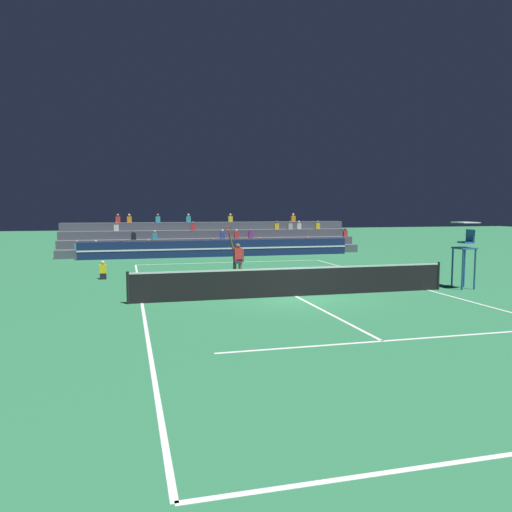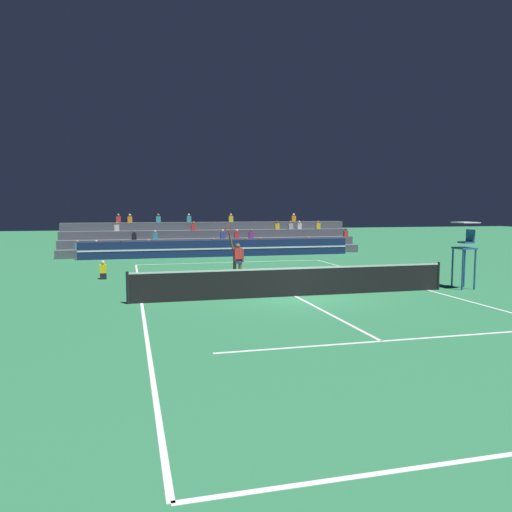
# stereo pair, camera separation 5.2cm
# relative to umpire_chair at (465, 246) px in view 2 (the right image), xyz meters

# --- Properties ---
(ground_plane) EXTENTS (120.00, 120.00, 0.00)m
(ground_plane) POSITION_rel_umpire_chair_xyz_m (-7.13, 0.00, -1.72)
(ground_plane) COLOR #2D7A4C
(court_lines) EXTENTS (11.10, 23.90, 0.01)m
(court_lines) POSITION_rel_umpire_chair_xyz_m (-7.13, 0.00, -1.71)
(court_lines) COLOR white
(court_lines) RESTS_ON ground
(tennis_net) EXTENTS (12.00, 0.10, 1.10)m
(tennis_net) POSITION_rel_umpire_chair_xyz_m (-7.13, 0.00, -1.17)
(tennis_net) COLOR black
(tennis_net) RESTS_ON ground
(sponsor_banner_wall) EXTENTS (18.00, 0.26, 1.10)m
(sponsor_banner_wall) POSITION_rel_umpire_chair_xyz_m (-7.13, 15.53, -1.17)
(sponsor_banner_wall) COLOR navy
(sponsor_banner_wall) RESTS_ON ground
(bleacher_stand) EXTENTS (20.89, 3.80, 2.83)m
(bleacher_stand) POSITION_rel_umpire_chair_xyz_m (-7.13, 18.70, -0.89)
(bleacher_stand) COLOR #4C515B
(bleacher_stand) RESTS_ON ground
(umpire_chair) EXTENTS (0.76, 0.84, 2.67)m
(umpire_chair) POSITION_rel_umpire_chair_xyz_m (0.00, 0.00, 0.00)
(umpire_chair) COLOR #285699
(umpire_chair) RESTS_ON ground
(ball_kid_courtside) EXTENTS (0.30, 0.36, 0.84)m
(ball_kid_courtside) POSITION_rel_umpire_chair_xyz_m (-14.16, 6.43, -1.39)
(ball_kid_courtside) COLOR black
(ball_kid_courtside) RESTS_ON ground
(tennis_player) EXTENTS (0.91, 0.31, 2.50)m
(tennis_player) POSITION_rel_umpire_chair_xyz_m (-8.49, 3.74, -0.73)
(tennis_player) COLOR brown
(tennis_player) RESTS_ON ground
(tennis_ball) EXTENTS (0.07, 0.07, 0.07)m
(tennis_ball) POSITION_rel_umpire_chair_xyz_m (-6.87, 10.55, -1.68)
(tennis_ball) COLOR #C6DB33
(tennis_ball) RESTS_ON ground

